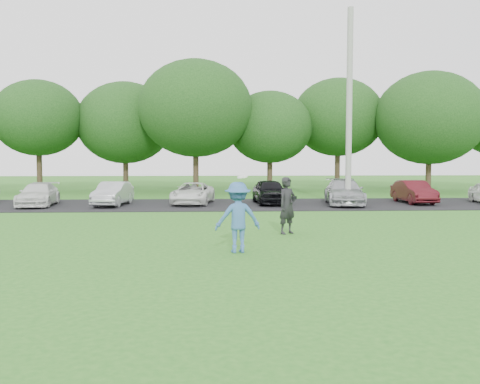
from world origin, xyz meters
name	(u,v)px	position (x,y,z in m)	size (l,w,h in m)	color
ground	(247,253)	(0.00, 0.00, 0.00)	(100.00, 100.00, 0.00)	#286C1F
parking_lot	(231,204)	(0.00, 13.00, 0.01)	(32.00, 6.50, 0.03)	black
utility_pole	(349,108)	(5.55, 11.66, 4.67)	(0.28, 0.28, 9.33)	#A09F9B
frisbee_player	(238,217)	(-0.23, 0.06, 0.90)	(1.25, 0.84, 1.97)	#37639D
camera_bystander	(287,206)	(1.47, 3.17, 0.89)	(0.78, 0.73, 1.78)	black
parked_cars	(205,193)	(-1.27, 12.89, 0.61)	(28.15, 4.84, 1.24)	white
tree_row	(248,119)	(1.51, 22.76, 4.91)	(42.39, 9.85, 8.64)	#38281C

